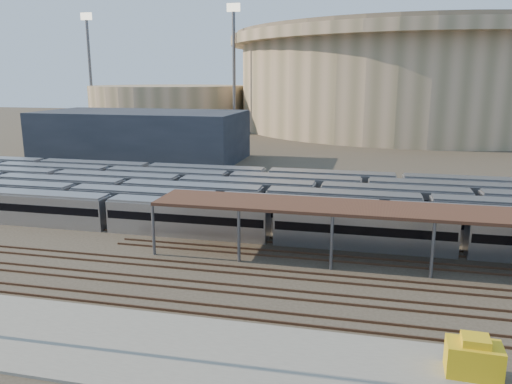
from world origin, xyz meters
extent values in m
plane|color=#383026|center=(0.00, 0.00, 0.00)|extent=(420.00, 420.00, 0.00)
cube|color=gray|center=(-5.00, -15.00, 0.10)|extent=(50.00, 9.00, 0.20)
cube|color=#ACACB1|center=(2.37, 8.00, 1.80)|extent=(112.00, 2.90, 3.60)
cube|color=#ACACB1|center=(-4.92, 12.20, 1.80)|extent=(112.00, 2.90, 3.60)
cube|color=#ACACB1|center=(-0.22, 16.40, 1.80)|extent=(112.00, 2.90, 3.60)
cube|color=#ACACB1|center=(5.84, 20.60, 1.80)|extent=(112.00, 2.90, 3.60)
cube|color=#ACACB1|center=(-7.21, 24.80, 1.80)|extent=(112.00, 2.90, 3.60)
cube|color=#ACACB1|center=(-2.61, 29.00, 1.80)|extent=(112.00, 2.90, 3.60)
cylinder|color=#56555A|center=(-8.00, 1.30, 2.50)|extent=(0.30, 0.30, 5.00)
cylinder|color=#56555A|center=(-8.00, 6.70, 2.50)|extent=(0.30, 0.30, 5.00)
cylinder|color=#56555A|center=(0.57, 1.30, 2.50)|extent=(0.30, 0.30, 5.00)
cylinder|color=#56555A|center=(0.57, 6.70, 2.50)|extent=(0.30, 0.30, 5.00)
cylinder|color=#56555A|center=(9.14, 1.30, 2.50)|extent=(0.30, 0.30, 5.00)
cylinder|color=#56555A|center=(9.14, 6.70, 2.50)|extent=(0.30, 0.30, 5.00)
cylinder|color=#56555A|center=(17.71, 1.30, 2.50)|extent=(0.30, 0.30, 5.00)
cylinder|color=#56555A|center=(17.71, 6.70, 2.50)|extent=(0.30, 0.30, 5.00)
cube|color=#3A2118|center=(22.00, 4.00, 5.15)|extent=(60.00, 6.00, 0.30)
cube|color=#4C3323|center=(0.00, -1.75, 0.09)|extent=(170.00, 0.12, 0.18)
cube|color=#4C3323|center=(0.00, -0.25, 0.09)|extent=(170.00, 0.12, 0.18)
cube|color=#4C3323|center=(0.00, -5.75, 0.09)|extent=(170.00, 0.12, 0.18)
cube|color=#4C3323|center=(0.00, -4.25, 0.09)|extent=(170.00, 0.12, 0.18)
cube|color=#4C3323|center=(0.00, -9.75, 0.09)|extent=(170.00, 0.12, 0.18)
cube|color=#4C3323|center=(0.00, -8.25, 0.09)|extent=(170.00, 0.12, 0.18)
cylinder|color=tan|center=(25.00, 140.00, 14.00)|extent=(116.00, 116.00, 28.00)
cylinder|color=tan|center=(25.00, 140.00, 29.50)|extent=(124.00, 124.00, 3.00)
cylinder|color=#695B4A|center=(25.00, 140.00, 31.75)|extent=(120.00, 120.00, 1.50)
cylinder|color=tan|center=(-60.00, 130.00, 7.00)|extent=(56.00, 56.00, 14.00)
cube|color=#1E232D|center=(-35.00, 55.00, 5.00)|extent=(42.00, 20.00, 10.00)
cylinder|color=#56555A|center=(-30.00, 110.00, 18.00)|extent=(1.00, 1.00, 36.00)
cube|color=#FFF2CC|center=(-30.00, 110.00, 37.20)|extent=(4.00, 0.60, 2.40)
cylinder|color=#56555A|center=(-85.00, 120.00, 18.00)|extent=(1.00, 1.00, 36.00)
cube|color=#FFF2CC|center=(-85.00, 120.00, 37.20)|extent=(4.00, 0.60, 2.40)
cylinder|color=#56555A|center=(-10.00, 160.00, 18.00)|extent=(1.00, 1.00, 36.00)
cube|color=#FFF2CC|center=(-10.00, 160.00, 37.20)|extent=(4.00, 0.60, 2.40)
cube|color=gold|center=(18.50, -13.57, 1.15)|extent=(3.11, 2.01, 1.90)
camera|label=1|loc=(12.16, -41.42, 16.93)|focal=35.00mm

